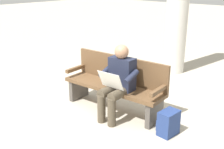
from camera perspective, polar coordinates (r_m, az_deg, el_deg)
ground_plane at (r=4.79m, az=0.21°, el=-7.18°), size 40.00×40.00×0.00m
bench_near at (r=4.66m, az=0.75°, el=-1.82°), size 1.83×0.61×0.90m
person_seated at (r=4.30m, az=1.21°, el=-1.23°), size 0.59×0.59×1.18m
backpack at (r=4.09m, az=11.47°, el=-9.74°), size 0.26×0.32×0.37m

